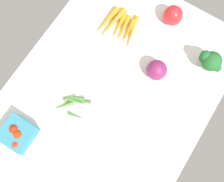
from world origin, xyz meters
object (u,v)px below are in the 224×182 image
object	(u,v)px
berry_basket	(18,134)
carrot_bunch	(118,27)
bell_pepper_red	(173,16)
red_onion_near_basket	(157,70)
broccoli_head	(210,61)
okra_pile	(73,102)

from	to	relation	value
berry_basket	carrot_bunch	size ratio (longest dim) A/B	0.63
carrot_bunch	bell_pepper_red	size ratio (longest dim) A/B	1.97
red_onion_near_basket	broccoli_head	bearing A→B (deg)	-49.54
berry_basket	okra_pile	bearing A→B (deg)	-25.11
carrot_bunch	red_onion_near_basket	world-z (taller)	red_onion_near_basket
red_onion_near_basket	broccoli_head	xyz separation A→B (cm)	(13.40, -15.72, 2.46)
broccoli_head	okra_pile	world-z (taller)	broccoli_head
broccoli_head	berry_basket	bearing A→B (deg)	143.14
berry_basket	carrot_bunch	distance (cm)	58.77
bell_pepper_red	broccoli_head	bearing A→B (deg)	-116.15
red_onion_near_basket	broccoli_head	size ratio (longest dim) A/B	0.76
broccoli_head	bell_pepper_red	world-z (taller)	broccoli_head
carrot_bunch	red_onion_near_basket	bearing A→B (deg)	-110.82
broccoli_head	bell_pepper_red	distance (cm)	24.54
okra_pile	broccoli_head	bearing A→B (deg)	-41.80
broccoli_head	bell_pepper_red	size ratio (longest dim) A/B	1.19
berry_basket	okra_pile	world-z (taller)	berry_basket
berry_basket	carrot_bunch	world-z (taller)	berry_basket
berry_basket	red_onion_near_basket	bearing A→B (deg)	-32.41
berry_basket	okra_pile	distance (cm)	23.58
carrot_bunch	broccoli_head	distance (cm)	39.94
carrot_bunch	okra_pile	bearing A→B (deg)	-176.41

